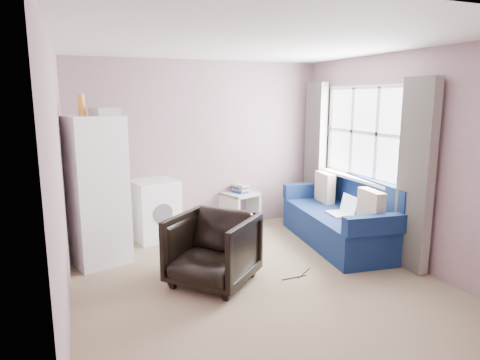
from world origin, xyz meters
The scene contains 8 objects.
room centered at (0.02, 0.01, 1.25)m, with size 3.84×4.24×2.54m.
armchair centered at (-0.46, 0.08, 0.42)m, with size 0.81×0.76×0.83m, color black.
fridge centered at (-1.56, 1.17, 0.89)m, with size 0.77×0.76×2.00m.
washing_machine centered at (-0.78, 1.81, 0.44)m, with size 0.72×0.72×0.84m.
side_table centered at (0.58, 1.96, 0.30)m, with size 0.60×0.60×0.65m.
sofa centered at (1.62, 0.67, 0.33)m, with size 1.15×2.13×0.91m.
window_dressing centered at (1.78, 0.70, 1.11)m, with size 0.17×2.62×2.18m.
floor_cables centered at (0.49, -0.10, 0.01)m, with size 0.45×0.20×0.01m.
Camera 1 is at (-1.75, -4.05, 1.96)m, focal length 32.00 mm.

